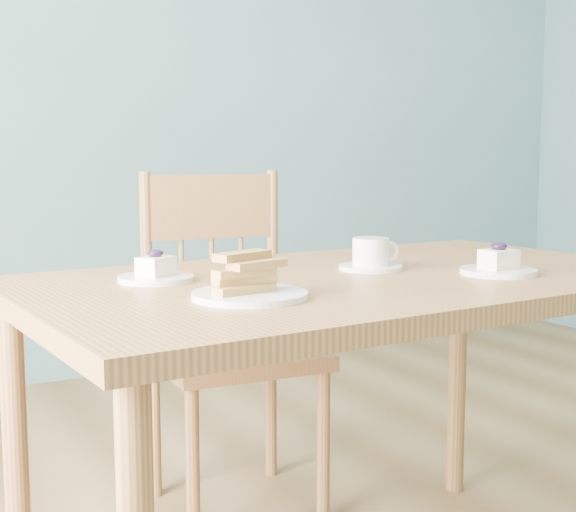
{
  "coord_description": "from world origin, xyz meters",
  "views": [
    {
      "loc": [
        -1.38,
        -1.28,
        1.06
      ],
      "look_at": [
        -0.54,
        0.27,
        0.84
      ],
      "focal_mm": 50.0,
      "sensor_mm": 36.0,
      "label": 1
    }
  ],
  "objects": [
    {
      "name": "cheesecake_plate_far",
      "position": [
        -0.82,
        0.35,
        0.81
      ],
      "size": [
        0.16,
        0.16,
        0.07
      ],
      "rotation": [
        0.0,
        0.0,
        0.51
      ],
      "color": "white",
      "rests_on": "dining_table"
    },
    {
      "name": "cheesecake_plate_near",
      "position": [
        -0.1,
        0.08,
        0.81
      ],
      "size": [
        0.17,
        0.17,
        0.07
      ],
      "rotation": [
        0.0,
        0.0,
        0.07
      ],
      "color": "white",
      "rests_on": "dining_table"
    },
    {
      "name": "room",
      "position": [
        0.0,
        0.0,
        1.35
      ],
      "size": [
        5.01,
        5.01,
        2.71
      ],
      "color": "olive",
      "rests_on": "ground"
    },
    {
      "name": "dining_chair",
      "position": [
        -0.41,
        0.89,
        0.52
      ],
      "size": [
        0.49,
        0.47,
        1.02
      ],
      "rotation": [
        0.0,
        0.0,
        -0.06
      ],
      "color": "#99603A",
      "rests_on": "ground"
    },
    {
      "name": "coffee_cup",
      "position": [
        -0.31,
        0.28,
        0.83
      ],
      "size": [
        0.15,
        0.15,
        0.08
      ],
      "rotation": [
        0.0,
        0.0,
        -0.38
      ],
      "color": "white",
      "rests_on": "dining_table"
    },
    {
      "name": "dining_table",
      "position": [
        -0.39,
        0.22,
        0.72
      ],
      "size": [
        1.54,
        0.95,
        0.8
      ],
      "rotation": [
        0.0,
        0.0,
        0.07
      ],
      "color": "#99603A",
      "rests_on": "ground"
    },
    {
      "name": "biscotti_plate",
      "position": [
        -0.73,
        0.07,
        0.82
      ],
      "size": [
        0.22,
        0.22,
        0.09
      ],
      "rotation": [
        0.0,
        0.0,
        0.23
      ],
      "color": "white",
      "rests_on": "dining_table"
    }
  ]
}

